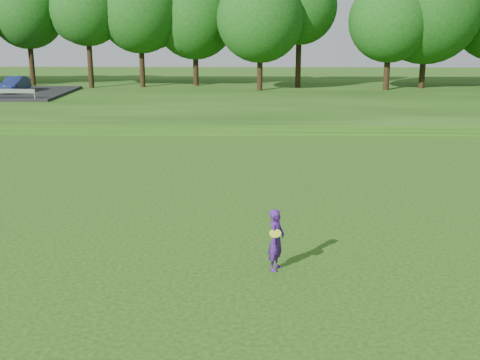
{
  "coord_description": "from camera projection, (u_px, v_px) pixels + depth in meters",
  "views": [
    {
      "loc": [
        2.46,
        -13.73,
        6.17
      ],
      "look_at": [
        2.1,
        4.59,
        1.3
      ],
      "focal_mm": 45.0,
      "sensor_mm": 36.0,
      "label": 1
    }
  ],
  "objects": [
    {
      "name": "walking_path",
      "position": [
        209.0,
        132.0,
        34.22
      ],
      "size": [
        130.0,
        1.6,
        0.04
      ],
      "primitive_type": "cube",
      "color": "gray",
      "rests_on": "ground"
    },
    {
      "name": "woman",
      "position": [
        276.0,
        240.0,
        15.2
      ],
      "size": [
        0.57,
        0.74,
        1.6
      ],
      "color": "#421A75",
      "rests_on": "ground"
    },
    {
      "name": "ground",
      "position": [
        152.0,
        278.0,
        14.89
      ],
      "size": [
        140.0,
        140.0,
        0.0
      ],
      "primitive_type": "plane",
      "color": "#1A410C",
      "rests_on": "ground"
    },
    {
      "name": "berm",
      "position": [
        221.0,
        97.0,
        47.67
      ],
      "size": [
        130.0,
        30.0,
        0.6
      ],
      "primitive_type": "cube",
      "color": "#1A410C",
      "rests_on": "ground"
    }
  ]
}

